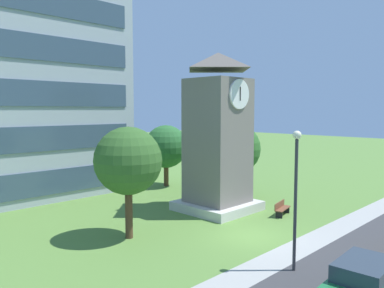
% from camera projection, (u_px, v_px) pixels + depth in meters
% --- Properties ---
extents(ground_plane, '(160.00, 160.00, 0.00)m').
position_uv_depth(ground_plane, '(250.00, 236.00, 20.89)').
color(ground_plane, '#567F38').
extents(kerb_strip, '(120.00, 1.60, 0.01)m').
position_uv_depth(kerb_strip, '(296.00, 249.00, 18.94)').
color(kerb_strip, '#9E9E99').
rests_on(kerb_strip, ground).
extents(clock_tower, '(4.68, 4.68, 10.64)m').
position_uv_depth(clock_tower, '(218.00, 141.00, 25.97)').
color(clock_tower, slate).
rests_on(clock_tower, ground).
extents(park_bench, '(1.86, 0.88, 0.88)m').
position_uv_depth(park_bench, '(282.00, 208.00, 25.00)').
color(park_bench, brown).
rests_on(park_bench, ground).
extents(street_lamp, '(0.36, 0.36, 6.00)m').
position_uv_depth(street_lamp, '(296.00, 185.00, 16.13)').
color(street_lamp, '#333338').
rests_on(street_lamp, ground).
extents(tree_streetside, '(3.61, 3.61, 5.99)m').
position_uv_depth(tree_streetside, '(128.00, 161.00, 20.25)').
color(tree_streetside, '#513823').
rests_on(tree_streetside, ground).
extents(tree_near_tower, '(4.02, 4.02, 5.83)m').
position_uv_depth(tree_near_tower, '(235.00, 149.00, 30.10)').
color(tree_near_tower, '#513823').
rests_on(tree_near_tower, ground).
extents(tree_by_building, '(3.83, 3.83, 5.50)m').
position_uv_depth(tree_by_building, '(166.00, 147.00, 34.33)').
color(tree_by_building, '#513823').
rests_on(tree_by_building, ground).
extents(parked_car_green, '(4.81, 2.17, 1.69)m').
position_uv_depth(parked_car_green, '(362.00, 286.00, 13.14)').
color(parked_car_green, '#1E6B38').
rests_on(parked_car_green, ground).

